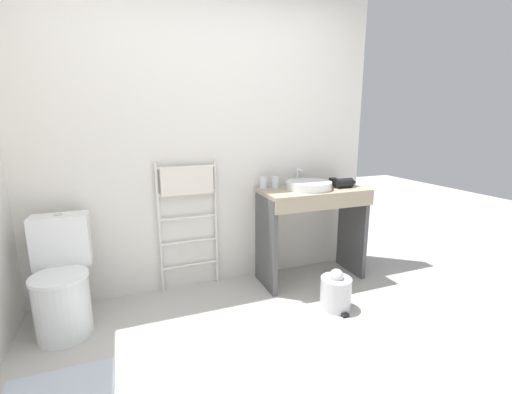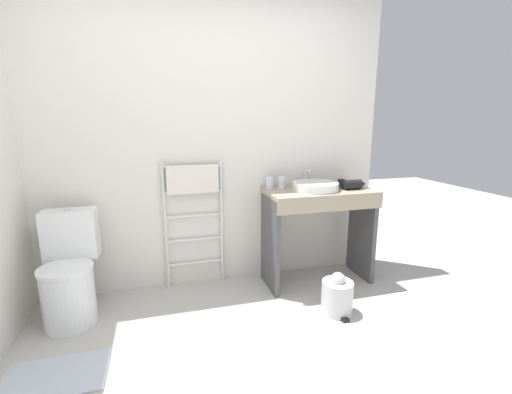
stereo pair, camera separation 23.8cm
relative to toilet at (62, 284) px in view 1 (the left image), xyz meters
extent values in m
cube|color=silver|center=(1.11, 0.41, 0.93)|extent=(3.11, 0.12, 2.55)
cylinder|color=white|center=(0.00, -0.08, -0.13)|extent=(0.35, 0.35, 0.42)
cylinder|color=white|center=(0.00, -0.08, 0.09)|extent=(0.36, 0.36, 0.02)
cube|color=white|center=(0.00, 0.17, 0.26)|extent=(0.37, 0.18, 0.37)
cylinder|color=silver|center=(0.00, 0.17, 0.45)|extent=(0.05, 0.05, 0.01)
cylinder|color=silver|center=(0.69, 0.32, 0.21)|extent=(0.02, 0.02, 1.11)
cylinder|color=silver|center=(1.18, 0.32, 0.21)|extent=(0.02, 0.02, 1.11)
cylinder|color=silver|center=(0.93, 0.32, -0.14)|extent=(0.48, 0.02, 0.02)
cylinder|color=silver|center=(0.93, 0.32, 0.07)|extent=(0.48, 0.02, 0.02)
cylinder|color=silver|center=(0.93, 0.32, 0.29)|extent=(0.48, 0.02, 0.02)
cylinder|color=silver|center=(0.93, 0.32, 0.51)|extent=(0.48, 0.02, 0.02)
cylinder|color=silver|center=(0.93, 0.32, 0.72)|extent=(0.48, 0.02, 0.02)
cube|color=silver|center=(0.93, 0.29, 0.61)|extent=(0.43, 0.04, 0.24)
cube|color=gray|center=(2.00, 0.09, 0.49)|extent=(0.94, 0.48, 0.03)
cube|color=gray|center=(2.00, -0.14, 0.42)|extent=(0.94, 0.02, 0.10)
cube|color=#4C4C4F|center=(1.55, 0.09, 0.06)|extent=(0.04, 0.41, 0.82)
cube|color=#4C4C4F|center=(2.45, 0.09, 0.06)|extent=(0.04, 0.41, 0.82)
cylinder|color=white|center=(1.96, 0.08, 0.54)|extent=(0.40, 0.40, 0.07)
cylinder|color=silver|center=(1.96, 0.08, 0.57)|extent=(0.33, 0.33, 0.01)
cylinder|color=silver|center=(1.96, 0.30, 0.59)|extent=(0.02, 0.02, 0.16)
cylinder|color=silver|center=(1.96, 0.25, 0.65)|extent=(0.02, 0.09, 0.02)
cylinder|color=silver|center=(1.60, 0.26, 0.56)|extent=(0.06, 0.06, 0.10)
cylinder|color=silver|center=(1.70, 0.24, 0.56)|extent=(0.06, 0.06, 0.10)
cylinder|color=black|center=(2.28, 0.03, 0.55)|extent=(0.16, 0.09, 0.09)
cone|color=black|center=(2.39, 0.03, 0.55)|extent=(0.06, 0.07, 0.07)
cube|color=black|center=(2.24, 0.12, 0.55)|extent=(0.05, 0.10, 0.06)
cylinder|color=silver|center=(1.92, -0.45, -0.22)|extent=(0.24, 0.24, 0.25)
sphere|color=silver|center=(1.92, -0.45, -0.07)|extent=(0.11, 0.11, 0.11)
cube|color=black|center=(1.92, -0.58, -0.33)|extent=(0.05, 0.04, 0.02)
cube|color=#B2BCCC|center=(0.03, -0.64, -0.34)|extent=(0.56, 0.36, 0.01)
camera|label=1|loc=(0.46, -2.49, 1.09)|focal=24.00mm
camera|label=2|loc=(0.68, -2.57, 1.09)|focal=24.00mm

